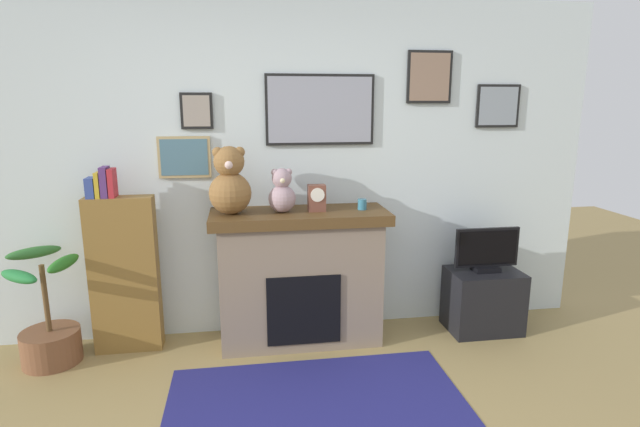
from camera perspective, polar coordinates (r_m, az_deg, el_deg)
back_wall at (r=3.96m, az=-5.68°, el=5.00°), size 5.20×0.15×2.60m
fireplace at (r=3.87m, az=-2.30°, el=-7.10°), size 1.32×0.54×1.03m
bookshelf at (r=3.96m, az=-21.45°, el=-6.13°), size 0.48×0.16×1.38m
potted_plant at (r=4.12m, az=-28.45°, el=-11.69°), size 0.52×0.58×0.82m
tv_stand at (r=4.33m, az=18.06°, el=-9.38°), size 0.56×0.40×0.50m
television at (r=4.19m, az=18.45°, el=-4.07°), size 0.52×0.14×0.35m
area_rug at (r=3.28m, az=-0.25°, el=-21.08°), size 1.85×1.13×0.01m
candle_jar at (r=3.78m, az=4.82°, el=1.05°), size 0.07×0.07×0.08m
mantel_clock at (r=3.70m, az=-0.38°, el=1.79°), size 0.13×0.10×0.20m
teddy_bear_grey at (r=3.65m, az=-10.23°, el=3.34°), size 0.30×0.30×0.49m
teddy_bear_brown at (r=3.67m, az=-4.34°, el=2.39°), size 0.20×0.20×0.33m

